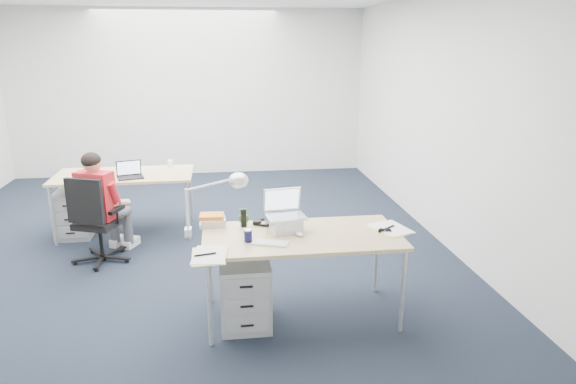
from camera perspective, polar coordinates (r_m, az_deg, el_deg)
The scene contains 24 objects.
floor at distance 5.97m, azimuth -11.94°, elevation -6.00°, with size 7.00×7.00×0.00m, color black.
room at distance 5.57m, azimuth -12.97°, elevation 10.57°, with size 6.02×7.02×2.80m.
desk_near at distance 4.18m, azimuth 1.53°, elevation -5.35°, with size 1.60×0.80×0.73m.
desk_far at distance 6.40m, azimuth -17.74°, elevation 1.52°, with size 1.60×0.80×0.73m.
office_chair at distance 5.73m, azimuth -20.28°, elevation -4.79°, with size 0.77×0.77×0.95m.
seated_person at distance 5.76m, azimuth -19.73°, elevation -1.36°, with size 0.54×0.71×1.16m.
drawer_pedestal_near at distance 4.26m, azimuth -4.80°, elevation -10.99°, with size 0.40×0.50×0.55m, color #A3A7A8.
drawer_pedestal_far at distance 6.62m, azimuth -22.59°, elevation -2.19°, with size 0.40×0.50×0.55m, color #A3A7A8.
silver_laptop at distance 4.19m, azimuth -0.23°, elevation -2.21°, with size 0.32×0.25×0.34m, color silver, non-canonical shape.
wireless_keyboard at distance 3.98m, azimuth -2.00°, elevation -5.67°, with size 0.28×0.11×0.01m, color white.
computer_mouse at distance 4.13m, azimuth 1.28°, elevation -4.72°, with size 0.05×0.09×0.03m, color white.
headphones at distance 4.41m, azimuth -2.46°, elevation -3.30°, with size 0.23×0.18×0.04m, color black, non-canonical shape.
can_koozie at distance 4.02m, azimuth -4.46°, elevation -4.83°, with size 0.06×0.06×0.10m, color #141440.
water_bottle at distance 4.36m, azimuth -2.21°, elevation -2.36°, with size 0.06×0.06×0.21m, color silver.
bear_figurine at distance 4.35m, azimuth -4.96°, elevation -2.78°, with size 0.08×0.06×0.16m, color #236E1D, non-canonical shape.
book_stack at distance 4.40m, azimuth -8.39°, elevation -3.09°, with size 0.22×0.16×0.10m, color silver.
cordless_phone at distance 4.33m, azimuth -4.97°, elevation -2.92°, with size 0.04×0.03×0.16m, color black.
papers_left at distance 3.79m, azimuth -8.84°, elevation -7.02°, with size 0.24×0.34×0.01m, color #FFE293.
papers_right at distance 4.35m, azimuth 11.32°, elevation -4.06°, with size 0.24×0.34×0.01m, color #FFE293.
sunglasses at distance 4.28m, azimuth 10.71°, elevation -4.31°, with size 0.11×0.05×0.03m, color black, non-canonical shape.
desk_lamp at distance 4.13m, azimuth -9.00°, elevation -1.27°, with size 0.47×0.17×0.53m, color silver, non-canonical shape.
dark_laptop at distance 6.15m, azimuth -17.17°, elevation 2.41°, with size 0.28×0.27×0.20m, color black, non-canonical shape.
far_cup at distance 6.56m, azimuth -12.94°, elevation 3.07°, with size 0.07×0.07×0.10m, color white.
far_papers at distance 6.42m, azimuth -20.29°, elevation 1.78°, with size 0.19×0.27×0.01m, color white.
Camera 1 is at (0.50, -5.52, 2.22)m, focal length 32.00 mm.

